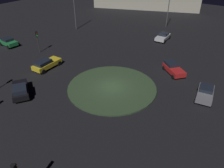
{
  "coord_description": "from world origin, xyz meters",
  "views": [
    {
      "loc": [
        19.42,
        13.8,
        15.51
      ],
      "look_at": [
        0.0,
        0.0,
        0.58
      ],
      "focal_mm": 34.64,
      "sensor_mm": 36.0,
      "label": 1
    }
  ],
  "objects_px": {
    "car_red": "(173,69)",
    "streetlamp_west": "(169,3)",
    "car_yellow": "(46,64)",
    "car_grey": "(205,93)",
    "traffic_light_south": "(37,38)",
    "car_silver": "(163,37)",
    "streetlamp_southwest": "(74,6)",
    "car_green": "(8,42)",
    "car_black": "(20,90)"
  },
  "relations": [
    {
      "from": "car_silver",
      "to": "traffic_light_south",
      "type": "relative_size",
      "value": 1.1
    },
    {
      "from": "car_green",
      "to": "car_grey",
      "type": "bearing_deg",
      "value": -169.87
    },
    {
      "from": "car_red",
      "to": "streetlamp_southwest",
      "type": "xyz_separation_m",
      "value": [
        -6.75,
        -25.77,
        4.33
      ]
    },
    {
      "from": "car_black",
      "to": "car_grey",
      "type": "relative_size",
      "value": 1.09
    },
    {
      "from": "car_black",
      "to": "traffic_light_south",
      "type": "relative_size",
      "value": 1.19
    },
    {
      "from": "car_black",
      "to": "traffic_light_south",
      "type": "bearing_deg",
      "value": -15.6
    },
    {
      "from": "car_red",
      "to": "car_grey",
      "type": "relative_size",
      "value": 1.0
    },
    {
      "from": "car_black",
      "to": "streetlamp_southwest",
      "type": "distance_m",
      "value": 26.66
    },
    {
      "from": "car_black",
      "to": "car_silver",
      "type": "height_order",
      "value": "car_black"
    },
    {
      "from": "car_silver",
      "to": "car_yellow",
      "type": "bearing_deg",
      "value": -27.78
    },
    {
      "from": "car_black",
      "to": "car_silver",
      "type": "distance_m",
      "value": 28.74
    },
    {
      "from": "streetlamp_southwest",
      "to": "streetlamp_west",
      "type": "height_order",
      "value": "streetlamp_southwest"
    },
    {
      "from": "car_silver",
      "to": "streetlamp_southwest",
      "type": "bearing_deg",
      "value": -79.76
    },
    {
      "from": "car_black",
      "to": "car_grey",
      "type": "xyz_separation_m",
      "value": [
        -12.6,
        18.8,
        -0.01
      ]
    },
    {
      "from": "car_silver",
      "to": "streetlamp_southwest",
      "type": "xyz_separation_m",
      "value": [
        4.88,
        -18.92,
        4.3
      ]
    },
    {
      "from": "car_black",
      "to": "car_yellow",
      "type": "height_order",
      "value": "car_yellow"
    },
    {
      "from": "car_yellow",
      "to": "traffic_light_south",
      "type": "distance_m",
      "value": 6.93
    },
    {
      "from": "car_red",
      "to": "streetlamp_west",
      "type": "xyz_separation_m",
      "value": [
        -20.25,
        -9.84,
        4.53
      ]
    },
    {
      "from": "traffic_light_south",
      "to": "car_grey",
      "type": "bearing_deg",
      "value": 12.19
    },
    {
      "from": "traffic_light_south",
      "to": "streetlamp_west",
      "type": "height_order",
      "value": "streetlamp_west"
    },
    {
      "from": "car_black",
      "to": "car_yellow",
      "type": "relative_size",
      "value": 0.98
    },
    {
      "from": "car_black",
      "to": "car_grey",
      "type": "height_order",
      "value": "car_black"
    },
    {
      "from": "car_yellow",
      "to": "streetlamp_southwest",
      "type": "bearing_deg",
      "value": 27.13
    },
    {
      "from": "car_yellow",
      "to": "streetlamp_southwest",
      "type": "height_order",
      "value": "streetlamp_southwest"
    },
    {
      "from": "streetlamp_southwest",
      "to": "streetlamp_west",
      "type": "bearing_deg",
      "value": 130.29
    },
    {
      "from": "car_black",
      "to": "car_red",
      "type": "relative_size",
      "value": 1.09
    },
    {
      "from": "car_grey",
      "to": "traffic_light_south",
      "type": "relative_size",
      "value": 1.08
    },
    {
      "from": "car_grey",
      "to": "streetlamp_west",
      "type": "distance_m",
      "value": 28.91
    },
    {
      "from": "traffic_light_south",
      "to": "streetlamp_southwest",
      "type": "bearing_deg",
      "value": 112.49
    },
    {
      "from": "car_yellow",
      "to": "streetlamp_southwest",
      "type": "distance_m",
      "value": 19.62
    },
    {
      "from": "car_red",
      "to": "car_yellow",
      "type": "bearing_deg",
      "value": -109.31
    },
    {
      "from": "car_red",
      "to": "streetlamp_west",
      "type": "bearing_deg",
      "value": 155.34
    },
    {
      "from": "car_green",
      "to": "streetlamp_west",
      "type": "xyz_separation_m",
      "value": [
        -28.12,
        19.36,
        4.47
      ]
    },
    {
      "from": "car_yellow",
      "to": "traffic_light_south",
      "type": "relative_size",
      "value": 1.21
    },
    {
      "from": "car_green",
      "to": "streetlamp_west",
      "type": "height_order",
      "value": "streetlamp_west"
    },
    {
      "from": "car_black",
      "to": "streetlamp_southwest",
      "type": "height_order",
      "value": "streetlamp_southwest"
    },
    {
      "from": "streetlamp_west",
      "to": "car_silver",
      "type": "bearing_deg",
      "value": 19.16
    },
    {
      "from": "car_silver",
      "to": "traffic_light_south",
      "type": "xyz_separation_m",
      "value": [
        18.14,
        -15.14,
        1.96
      ]
    },
    {
      "from": "traffic_light_south",
      "to": "car_green",
      "type": "bearing_deg",
      "value": -162.81
    },
    {
      "from": "car_black",
      "to": "car_red",
      "type": "xyz_separation_m",
      "value": [
        -16.39,
        13.24,
        -0.04
      ]
    },
    {
      "from": "car_silver",
      "to": "traffic_light_south",
      "type": "bearing_deg",
      "value": -44.06
    },
    {
      "from": "car_black",
      "to": "car_yellow",
      "type": "distance_m",
      "value": 7.19
    },
    {
      "from": "car_green",
      "to": "streetlamp_west",
      "type": "distance_m",
      "value": 34.43
    },
    {
      "from": "car_grey",
      "to": "streetlamp_southwest",
      "type": "distance_m",
      "value": 33.34
    },
    {
      "from": "car_red",
      "to": "car_grey",
      "type": "distance_m",
      "value": 6.73
    },
    {
      "from": "car_yellow",
      "to": "car_grey",
      "type": "height_order",
      "value": "car_yellow"
    },
    {
      "from": "car_green",
      "to": "car_silver",
      "type": "distance_m",
      "value": 29.67
    },
    {
      "from": "car_green",
      "to": "traffic_light_south",
      "type": "bearing_deg",
      "value": -165.92
    },
    {
      "from": "streetlamp_west",
      "to": "car_red",
      "type": "bearing_deg",
      "value": 25.92
    },
    {
      "from": "car_red",
      "to": "car_yellow",
      "type": "distance_m",
      "value": 18.97
    }
  ]
}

